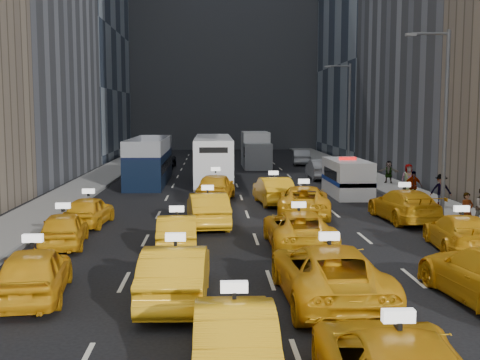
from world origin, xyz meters
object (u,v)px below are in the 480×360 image
Objects in this scene: city_bus at (213,159)px; pedestrian_0 at (467,211)px; taxi_1 at (234,333)px; box_truck at (256,150)px; double_decker at (150,161)px; nypd_van at (347,178)px.

pedestrian_0 is at bearing -67.57° from city_bus.
taxi_1 is 2.87× the size of pedestrian_0.
taxi_1 is 33.50m from city_bus.
box_truck reaches higher than pedestrian_0.
pedestrian_0 is at bearing -50.83° from double_decker.
taxi_1 is at bearing -91.82° from box_truck.
city_bus is 1.78× the size of box_truck.
taxi_1 is at bearing -109.68° from nypd_van.
city_bus is at bearing 110.24° from pedestrian_0.
double_decker is (-12.89, 7.33, 0.52)m from nypd_van.
box_truck is 4.63× the size of pedestrian_0.
city_bus is 8.24× the size of pedestrian_0.
double_decker is 0.86× the size of city_bus.
city_bus is (4.64, 1.29, 0.03)m from double_decker.
pedestrian_0 is (2.63, -11.41, -0.15)m from nypd_van.
taxi_1 is 0.35× the size of city_bus.
box_truck is (8.67, 12.17, 0.01)m from double_decker.
pedestrian_0 is at bearing -78.93° from nypd_van.
city_bus reaches higher than taxi_1.
taxi_1 is 0.40× the size of double_decker.
double_decker reaches higher than pedestrian_0.
box_truck is at bearing 63.56° from city_bus.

